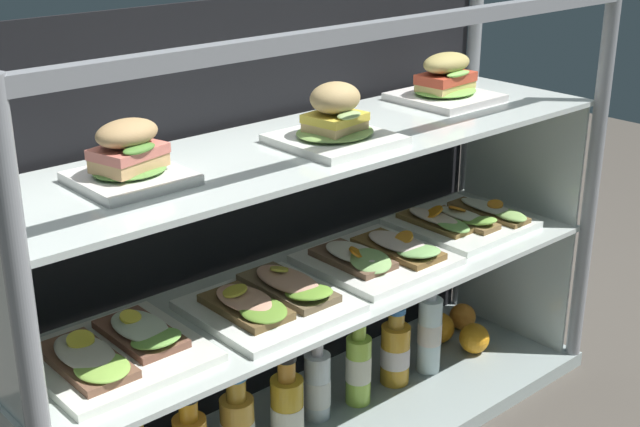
% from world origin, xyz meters
% --- Properties ---
extents(case_frame, '(1.42, 0.41, 0.95)m').
position_xyz_m(case_frame, '(0.00, 0.11, 0.52)').
color(case_frame, gray).
rests_on(case_frame, ground).
extents(riser_lower_tier, '(1.35, 0.34, 0.33)m').
position_xyz_m(riser_lower_tier, '(0.00, 0.00, 0.20)').
color(riser_lower_tier, silver).
rests_on(riser_lower_tier, case_base_deck).
extents(shelf_lower_glass, '(1.37, 0.36, 0.01)m').
position_xyz_m(shelf_lower_glass, '(0.00, 0.00, 0.38)').
color(shelf_lower_glass, silver).
rests_on(shelf_lower_glass, riser_lower_tier).
extents(riser_upper_tier, '(1.35, 0.34, 0.30)m').
position_xyz_m(riser_upper_tier, '(0.00, 0.00, 0.53)').
color(riser_upper_tier, silver).
rests_on(riser_upper_tier, shelf_lower_glass).
extents(shelf_upper_glass, '(1.37, 0.36, 0.01)m').
position_xyz_m(shelf_upper_glass, '(0.00, 0.00, 0.69)').
color(shelf_upper_glass, silver).
rests_on(shelf_upper_glass, riser_upper_tier).
extents(plated_roll_sandwich_mid_left, '(0.17, 0.17, 0.11)m').
position_xyz_m(plated_roll_sandwich_mid_left, '(-0.41, 0.01, 0.73)').
color(plated_roll_sandwich_mid_left, white).
rests_on(plated_roll_sandwich_mid_left, shelf_upper_glass).
extents(plated_roll_sandwich_left_of_center, '(0.21, 0.21, 0.12)m').
position_xyz_m(plated_roll_sandwich_left_of_center, '(0.00, -0.04, 0.73)').
color(plated_roll_sandwich_left_of_center, white).
rests_on(plated_roll_sandwich_left_of_center, shelf_upper_glass).
extents(plated_roll_sandwich_near_left_corner, '(0.20, 0.20, 0.11)m').
position_xyz_m(plated_roll_sandwich_near_left_corner, '(0.42, 0.05, 0.73)').
color(plated_roll_sandwich_near_left_corner, white).
rests_on(plated_roll_sandwich_near_left_corner, shelf_upper_glass).
extents(open_sandwich_tray_far_left, '(0.28, 0.27, 0.06)m').
position_xyz_m(open_sandwich_tray_far_left, '(-0.47, 0.00, 0.40)').
color(open_sandwich_tray_far_left, white).
rests_on(open_sandwich_tray_far_left, shelf_lower_glass).
extents(open_sandwich_tray_far_right, '(0.28, 0.27, 0.06)m').
position_xyz_m(open_sandwich_tray_far_right, '(-0.15, -0.02, 0.40)').
color(open_sandwich_tray_far_right, white).
rests_on(open_sandwich_tray_far_right, shelf_lower_glass).
extents(open_sandwich_tray_mid_left, '(0.28, 0.27, 0.06)m').
position_xyz_m(open_sandwich_tray_mid_left, '(0.16, -0.01, 0.40)').
color(open_sandwich_tray_mid_left, white).
rests_on(open_sandwich_tray_mid_left, shelf_lower_glass).
extents(open_sandwich_tray_near_right_corner, '(0.28, 0.27, 0.06)m').
position_xyz_m(open_sandwich_tray_near_right_corner, '(0.46, 0.00, 0.40)').
color(open_sandwich_tray_near_right_corner, white).
rests_on(open_sandwich_tray_near_right_corner, shelf_lower_glass).
extents(juice_bottle_front_fourth, '(0.07, 0.07, 0.20)m').
position_xyz_m(juice_bottle_front_fourth, '(-0.21, 0.02, 0.12)').
color(juice_bottle_front_fourth, gold).
rests_on(juice_bottle_front_fourth, case_base_deck).
extents(juice_bottle_back_left, '(0.07, 0.07, 0.21)m').
position_xyz_m(juice_bottle_back_left, '(-0.09, 0.00, 0.12)').
color(juice_bottle_back_left, gold).
rests_on(juice_bottle_back_left, case_base_deck).
extents(juice_bottle_near_post, '(0.06, 0.06, 0.22)m').
position_xyz_m(juice_bottle_near_post, '(0.02, 0.03, 0.12)').
color(juice_bottle_near_post, silver).
rests_on(juice_bottle_near_post, case_base_deck).
extents(juice_bottle_tucked_behind, '(0.06, 0.06, 0.21)m').
position_xyz_m(juice_bottle_tucked_behind, '(0.13, 0.01, 0.13)').
color(juice_bottle_tucked_behind, '#ADD94A').
rests_on(juice_bottle_tucked_behind, case_base_deck).
extents(juice_bottle_front_right_end, '(0.07, 0.07, 0.20)m').
position_xyz_m(juice_bottle_front_right_end, '(0.25, 0.02, 0.12)').
color(juice_bottle_front_right_end, gold).
rests_on(juice_bottle_front_right_end, case_base_deck).
extents(juice_bottle_front_left_end, '(0.06, 0.06, 0.25)m').
position_xyz_m(juice_bottle_front_left_end, '(0.35, 0.00, 0.14)').
color(juice_bottle_front_left_end, white).
rests_on(juice_bottle_front_left_end, case_base_deck).
extents(orange_fruit_beside_bottles, '(0.08, 0.08, 0.08)m').
position_xyz_m(orange_fruit_beside_bottles, '(0.51, -0.02, 0.07)').
color(orange_fruit_beside_bottles, orange).
rests_on(orange_fruit_beside_bottles, case_base_deck).
extents(orange_fruit_near_left_post, '(0.08, 0.08, 0.08)m').
position_xyz_m(orange_fruit_near_left_post, '(0.48, 0.08, 0.08)').
color(orange_fruit_near_left_post, orange).
rests_on(orange_fruit_near_left_post, case_base_deck).
extents(orange_fruit_rolled_forward, '(0.07, 0.07, 0.07)m').
position_xyz_m(orange_fruit_rolled_forward, '(0.58, 0.08, 0.07)').
color(orange_fruit_rolled_forward, orange).
rests_on(orange_fruit_rolled_forward, case_base_deck).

